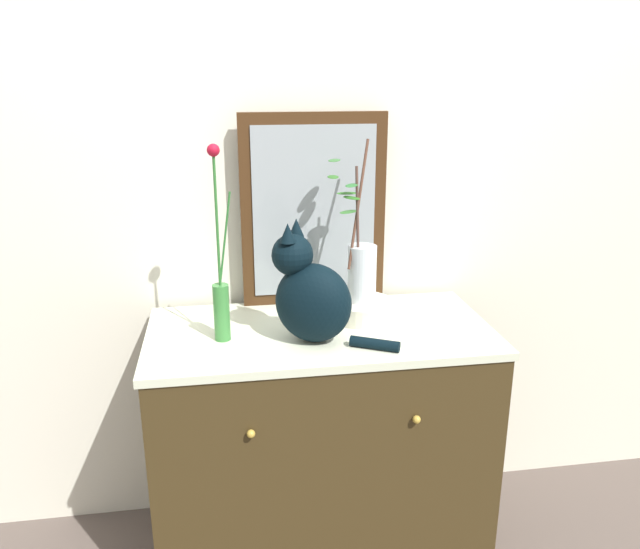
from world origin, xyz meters
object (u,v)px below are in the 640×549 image
vase_slim_green (221,292)px  mirror_leaning (314,211)px  vase_glass_clear (361,267)px  sideboard (320,444)px  bowl_porcelain (361,309)px  cat_sitting (310,294)px

vase_slim_green → mirror_leaning: bearing=41.4°
vase_glass_clear → sideboard: bearing=-153.4°
vase_slim_green → sideboard: bearing=6.6°
bowl_porcelain → vase_glass_clear: size_ratio=0.40×
sideboard → vase_glass_clear: (0.15, 0.07, 0.59)m
sideboard → bowl_porcelain: size_ratio=5.22×
sideboard → mirror_leaning: bearing=85.8°
mirror_leaning → vase_slim_green: size_ratio=1.11×
mirror_leaning → vase_glass_clear: size_ratio=1.26×
cat_sitting → bowl_porcelain: bearing=38.7°
vase_slim_green → bowl_porcelain: 0.48m
mirror_leaning → cat_sitting: 0.38m
vase_glass_clear → bowl_porcelain: bearing=-24.3°
sideboard → vase_glass_clear: bearing=26.6°
vase_slim_green → bowl_porcelain: (0.45, 0.11, -0.12)m
mirror_leaning → vase_glass_clear: mirror_leaning is taller
mirror_leaning → cat_sitting: (-0.06, -0.33, -0.18)m
vase_slim_green → bowl_porcelain: size_ratio=2.83×
cat_sitting → vase_glass_clear: bearing=39.5°
mirror_leaning → bowl_porcelain: 0.37m
cat_sitting → bowl_porcelain: (0.19, 0.15, -0.12)m
sideboard → mirror_leaning: mirror_leaning is taller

